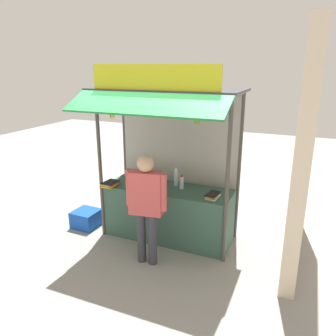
{
  "coord_description": "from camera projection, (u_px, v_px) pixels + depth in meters",
  "views": [
    {
      "loc": [
        2.03,
        -4.77,
        2.86
      ],
      "look_at": [
        0.0,
        0.0,
        1.25
      ],
      "focal_mm": 35.62,
      "sensor_mm": 36.0,
      "label": 1
    }
  ],
  "objects": [
    {
      "name": "stall_structure",
      "position": [
        171.0,
        137.0,
        5.39
      ],
      "size": [
        2.33,
        1.56,
        2.87
      ],
      "color": "#4C4742",
      "rests_on": "ground"
    },
    {
      "name": "magazine_stack_mid_left",
      "position": [
        141.0,
        186.0,
        5.52
      ],
      "size": [
        0.26,
        0.3,
        0.08
      ],
      "color": "red",
      "rests_on": "stall_counter"
    },
    {
      "name": "banana_bunch_rightmost",
      "position": [
        112.0,
        114.0,
        5.03
      ],
      "size": [
        0.09,
        0.1,
        0.32
      ],
      "color": "#332D23"
    },
    {
      "name": "water_bottle_front_right",
      "position": [
        145.0,
        177.0,
        5.73
      ],
      "size": [
        0.07,
        0.07,
        0.24
      ],
      "color": "silver",
      "rests_on": "stall_counter"
    },
    {
      "name": "plastic_crate",
      "position": [
        86.0,
        218.0,
        6.13
      ],
      "size": [
        0.45,
        0.45,
        0.31
      ],
      "primitive_type": "cube",
      "rotation": [
        0.0,
        0.0,
        -0.03
      ],
      "color": "#194CB2",
      "rests_on": "ground"
    },
    {
      "name": "magazine_stack_back_left",
      "position": [
        110.0,
        184.0,
        5.62
      ],
      "size": [
        0.24,
        0.33,
        0.07
      ],
      "color": "orange",
      "rests_on": "stall_counter"
    },
    {
      "name": "ground_plane",
      "position": [
        168.0,
        236.0,
        5.8
      ],
      "size": [
        20.0,
        20.0,
        0.0
      ],
      "primitive_type": "plane",
      "color": "gray"
    },
    {
      "name": "magazine_stack_mid_right",
      "position": [
        213.0,
        195.0,
        5.13
      ],
      "size": [
        0.2,
        0.31,
        0.07
      ],
      "color": "green",
      "rests_on": "stall_counter"
    },
    {
      "name": "neighbour_wall",
      "position": [
        304.0,
        149.0,
        4.81
      ],
      "size": [
        0.2,
        2.4,
        3.39
      ],
      "primitive_type": "cube",
      "color": "beige",
      "rests_on": "ground"
    },
    {
      "name": "banana_bunch_inner_left",
      "position": [
        155.0,
        113.0,
        4.75
      ],
      "size": [
        0.11,
        0.11,
        0.27
      ],
      "color": "#332D23"
    },
    {
      "name": "vendor_person",
      "position": [
        146.0,
        200.0,
        4.75
      ],
      "size": [
        0.64,
        0.28,
        1.68
      ],
      "rotation": [
        0.0,
        0.0,
        0.16
      ],
      "color": "#383842",
      "rests_on": "ground"
    },
    {
      "name": "banana_bunch_inner_right",
      "position": [
        197.0,
        119.0,
        4.52
      ],
      "size": [
        0.11,
        0.1,
        0.31
      ],
      "color": "#332D23"
    },
    {
      "name": "water_bottle_far_right",
      "position": [
        142.0,
        174.0,
        5.8
      ],
      "size": [
        0.09,
        0.09,
        0.32
      ],
      "color": "silver",
      "rests_on": "stall_counter"
    },
    {
      "name": "stall_counter",
      "position": [
        168.0,
        213.0,
        5.67
      ],
      "size": [
        2.13,
        0.73,
        0.9
      ],
      "primitive_type": "cube",
      "color": "#385B4C",
      "rests_on": "ground"
    },
    {
      "name": "water_bottle_front_left",
      "position": [
        176.0,
        177.0,
        5.64
      ],
      "size": [
        0.08,
        0.08,
        0.3
      ],
      "color": "silver",
      "rests_on": "stall_counter"
    },
    {
      "name": "water_bottle_left",
      "position": [
        182.0,
        182.0,
        5.48
      ],
      "size": [
        0.07,
        0.07,
        0.24
      ],
      "color": "silver",
      "rests_on": "stall_counter"
    }
  ]
}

